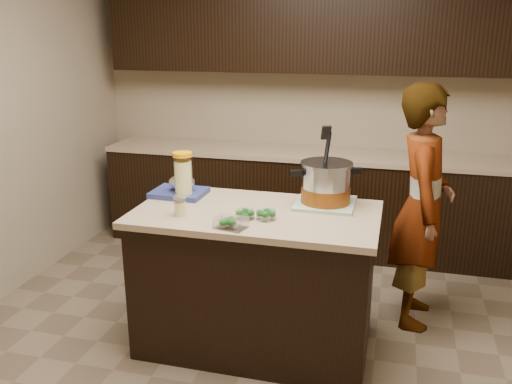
{
  "coord_description": "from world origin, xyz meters",
  "views": [
    {
      "loc": [
        0.78,
        -2.96,
        1.96
      ],
      "look_at": [
        0.0,
        0.0,
        1.02
      ],
      "focal_mm": 38.0,
      "sensor_mm": 36.0,
      "label": 1
    }
  ],
  "objects_px": {
    "island": "(256,279)",
    "lemonade_pitcher": "(183,178)",
    "person": "(422,207)",
    "stock_pot": "(326,185)"
  },
  "relations": [
    {
      "from": "lemonade_pitcher",
      "to": "person",
      "type": "relative_size",
      "value": 0.18
    },
    {
      "from": "island",
      "to": "lemonade_pitcher",
      "type": "distance_m",
      "value": 0.79
    },
    {
      "from": "stock_pot",
      "to": "person",
      "type": "xyz_separation_m",
      "value": [
        0.6,
        0.37,
        -0.21
      ]
    },
    {
      "from": "island",
      "to": "stock_pot",
      "type": "height_order",
      "value": "stock_pot"
    },
    {
      "from": "lemonade_pitcher",
      "to": "person",
      "type": "bearing_deg",
      "value": 17.79
    },
    {
      "from": "stock_pot",
      "to": "lemonade_pitcher",
      "type": "bearing_deg",
      "value": 163.75
    },
    {
      "from": "stock_pot",
      "to": "lemonade_pitcher",
      "type": "height_order",
      "value": "stock_pot"
    },
    {
      "from": "lemonade_pitcher",
      "to": "person",
      "type": "distance_m",
      "value": 1.58
    },
    {
      "from": "island",
      "to": "stock_pot",
      "type": "bearing_deg",
      "value": 30.33
    },
    {
      "from": "lemonade_pitcher",
      "to": "person",
      "type": "xyz_separation_m",
      "value": [
        1.49,
        0.48,
        -0.23
      ]
    }
  ]
}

